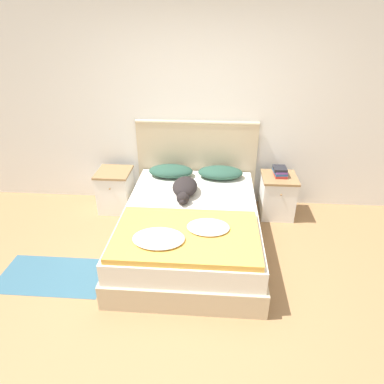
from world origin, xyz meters
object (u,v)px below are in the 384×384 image
nightstand_right (277,196)px  bed (191,228)px  pillow_left (171,171)px  dog (185,188)px  book_stack (280,171)px  pillow_right (220,173)px  nightstand_left (116,190)px

nightstand_right → bed: bearing=-144.2°
pillow_left → dog: dog is taller
pillow_left → book_stack: book_stack is taller
pillow_left → pillow_right: 0.65m
nightstand_left → pillow_right: size_ratio=0.96×
nightstand_right → pillow_left: 1.43m
nightstand_left → pillow_right: bearing=1.9°
pillow_right → nightstand_left: bearing=-178.1°
bed → pillow_left: pillow_left is taller
nightstand_left → dog: bearing=-24.2°
pillow_right → book_stack: (0.75, -0.02, 0.05)m
nightstand_left → dog: size_ratio=0.87×
pillow_right → dog: bearing=-130.5°
bed → dog: dog is taller
pillow_left → pillow_right: bearing=0.0°
nightstand_right → dog: size_ratio=0.87×
bed → nightstand_left: size_ratio=3.74×
nightstand_left → nightstand_right: (2.15, 0.00, 0.00)m
nightstand_left → bed: bearing=-35.8°
nightstand_right → book_stack: book_stack is taller
nightstand_left → pillow_right: 1.43m
bed → nightstand_right: nightstand_right is taller
pillow_left → book_stack: size_ratio=2.45×
pillow_right → nightstand_right: bearing=-3.4°
bed → nightstand_right: 1.33m
pillow_right → dog: size_ratio=0.90×
nightstand_left → book_stack: bearing=0.8°
pillow_left → bed: bearing=-68.5°
pillow_right → pillow_left: bearing=180.0°
dog → nightstand_left: bearing=155.8°
bed → pillow_left: size_ratio=3.61×
bed → book_stack: size_ratio=8.84×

